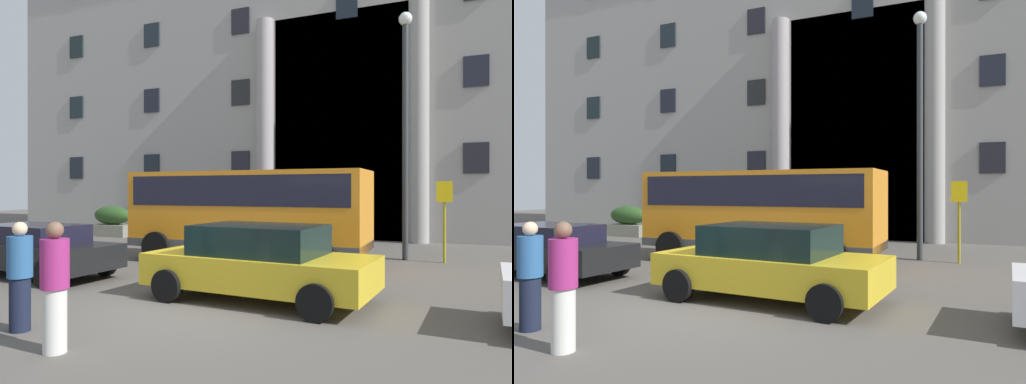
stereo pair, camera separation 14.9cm
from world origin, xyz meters
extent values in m
cube|color=#544F49|center=(0.00, 0.00, -0.06)|extent=(80.00, 64.00, 0.12)
cube|color=#9B9893|center=(0.00, 17.50, 7.65)|extent=(37.81, 9.00, 15.31)
cube|color=black|center=(-0.37, 13.06, 4.95)|extent=(5.86, 0.12, 9.89)
cylinder|color=#9C9698|center=(-3.69, 12.75, 4.95)|extent=(0.79, 0.79, 9.89)
cylinder|color=#989692|center=(2.95, 12.75, 4.95)|extent=(0.79, 0.79, 9.89)
cube|color=black|center=(-15.12, 12.96, 3.37)|extent=(0.92, 0.08, 1.20)
cube|color=black|center=(-10.08, 12.96, 3.37)|extent=(0.92, 0.08, 1.20)
cube|color=black|center=(-5.04, 12.96, 3.37)|extent=(0.92, 0.08, 1.20)
cube|color=black|center=(5.04, 12.96, 3.37)|extent=(0.92, 0.08, 1.20)
cube|color=black|center=(-15.12, 12.96, 6.74)|extent=(0.92, 0.08, 1.20)
cube|color=black|center=(-10.08, 12.96, 6.74)|extent=(0.92, 0.08, 1.20)
cube|color=black|center=(-5.04, 12.96, 6.74)|extent=(0.92, 0.08, 1.20)
cube|color=#1C202B|center=(5.04, 12.96, 6.74)|extent=(0.92, 0.08, 1.20)
cube|color=black|center=(-15.12, 12.96, 10.10)|extent=(0.92, 0.08, 1.20)
cube|color=black|center=(-10.08, 12.96, 10.10)|extent=(0.92, 0.08, 1.20)
cube|color=black|center=(-5.04, 12.96, 10.10)|extent=(0.92, 0.08, 1.20)
cube|color=black|center=(0.00, 12.96, 10.10)|extent=(0.92, 0.08, 1.20)
cube|color=orange|center=(-1.30, 5.50, 1.55)|extent=(6.95, 2.26, 2.20)
cube|color=black|center=(-1.30, 5.50, 2.09)|extent=(6.54, 2.29, 0.85)
cube|color=black|center=(2.10, 5.52, 1.91)|extent=(0.07, 1.86, 1.06)
cube|color=#474947|center=(-1.30, 5.50, 0.57)|extent=(6.95, 2.30, 0.24)
cylinder|color=black|center=(1.12, 6.62, 0.45)|extent=(0.90, 0.29, 0.90)
cylinder|color=black|center=(1.14, 4.41, 0.45)|extent=(0.90, 0.29, 0.90)
cylinder|color=black|center=(-3.73, 6.59, 0.45)|extent=(0.90, 0.29, 0.90)
cylinder|color=black|center=(-3.72, 4.38, 0.45)|extent=(0.90, 0.29, 0.90)
cylinder|color=#9A931B|center=(4.03, 7.54, 1.16)|extent=(0.08, 0.08, 2.32)
cube|color=yellow|center=(4.03, 7.51, 2.07)|extent=(0.44, 0.03, 0.60)
cube|color=gray|center=(-6.42, 10.64, 0.30)|extent=(1.55, 0.70, 0.59)
ellipsoid|color=#195122|center=(-6.42, 10.64, 1.12)|extent=(1.49, 0.63, 1.05)
cube|color=slate|center=(-2.47, 10.26, 0.23)|extent=(1.70, 0.88, 0.45)
ellipsoid|color=#27672A|center=(-2.47, 10.26, 0.96)|extent=(1.63, 0.80, 1.00)
cube|color=gray|center=(-10.29, 10.20, 0.27)|extent=(2.02, 1.00, 0.53)
ellipsoid|color=#27481E|center=(-10.29, 10.20, 0.96)|extent=(1.94, 0.90, 0.86)
cube|color=black|center=(-5.15, 1.31, 0.55)|extent=(4.50, 2.00, 0.57)
cube|color=black|center=(-5.15, 1.31, 1.05)|extent=(2.47, 1.66, 0.43)
cylinder|color=black|center=(-3.60, 2.07, 0.31)|extent=(0.63, 0.24, 0.62)
cylinder|color=black|center=(-3.71, 0.35, 0.31)|extent=(0.63, 0.24, 0.62)
cylinder|color=black|center=(-6.59, 2.26, 0.31)|extent=(0.63, 0.24, 0.62)
cube|color=gold|center=(0.89, 1.19, 0.57)|extent=(4.44, 2.19, 0.61)
cube|color=black|center=(0.89, 1.19, 1.16)|extent=(2.44, 1.82, 0.56)
cylinder|color=black|center=(2.42, 2.03, 0.31)|extent=(0.63, 0.24, 0.62)
cylinder|color=black|center=(2.29, 0.14, 0.31)|extent=(0.63, 0.24, 0.62)
cylinder|color=black|center=(-0.51, 2.24, 0.31)|extent=(0.63, 0.24, 0.62)
cylinder|color=black|center=(-0.64, 0.35, 0.31)|extent=(0.63, 0.24, 0.62)
cylinder|color=black|center=(-5.55, 3.13, 0.30)|extent=(0.61, 0.18, 0.60)
cylinder|color=black|center=(-6.99, 2.92, 0.30)|extent=(0.61, 0.20, 0.60)
cube|color=#4F4850|center=(-6.27, 3.02, 0.58)|extent=(0.95, 0.37, 0.32)
cube|color=black|center=(-6.45, 3.00, 0.76)|extent=(0.54, 0.27, 0.12)
cylinder|color=#A5A5A8|center=(-5.67, 3.11, 0.88)|extent=(0.11, 0.55, 0.03)
cylinder|color=silver|center=(-0.42, -2.54, 0.42)|extent=(0.30, 0.30, 0.83)
cylinder|color=#99266D|center=(-0.42, -2.54, 1.15)|extent=(0.36, 0.36, 0.64)
sphere|color=brown|center=(-0.42, -2.54, 1.58)|extent=(0.22, 0.22, 0.22)
cylinder|color=#161C31|center=(-1.63, -2.05, 0.40)|extent=(0.30, 0.30, 0.80)
cylinder|color=#28578C|center=(-1.63, -2.05, 1.11)|extent=(0.36, 0.36, 0.62)
sphere|color=#DEB591|center=(-1.63, -2.05, 1.52)|extent=(0.21, 0.21, 0.21)
cylinder|color=#313539|center=(2.92, 7.76, 3.56)|extent=(0.18, 0.18, 7.12)
sphere|color=white|center=(2.92, 7.76, 7.30)|extent=(0.40, 0.40, 0.40)
camera|label=1|loc=(4.35, -7.07, 2.09)|focal=32.91mm
camera|label=2|loc=(4.49, -7.02, 2.09)|focal=32.91mm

